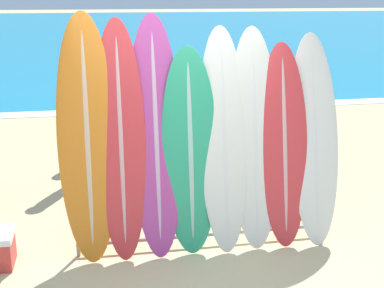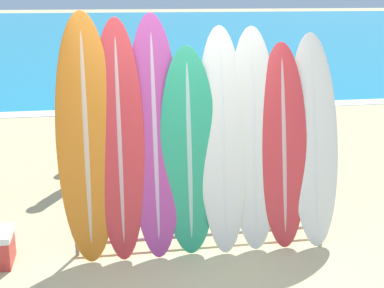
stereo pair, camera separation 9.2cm
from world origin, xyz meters
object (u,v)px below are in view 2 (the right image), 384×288
Objects in this scene: surfboard_slot_1 at (119,141)px; surfboard_slot_4 at (222,140)px; surfboard_slot_6 at (283,146)px; surfboard_rack at (205,203)px; surfboard_slot_2 at (155,137)px; surfboard_slot_5 at (254,139)px; surfboard_slot_7 at (314,140)px; surfboard_slot_0 at (86,139)px; person_mid_beach at (96,98)px; person_near_water at (76,118)px; surfboard_slot_3 at (189,152)px.

surfboard_slot_1 is 1.05m from surfboard_slot_4.
surfboard_slot_1 is at bearing 179.46° from surfboard_slot_6.
surfboard_rack is 1.13× the size of surfboard_slot_1.
surfboard_rack is 1.12× the size of surfboard_slot_2.
surfboard_slot_2 reaches higher than surfboard_slot_1.
surfboard_slot_5 is (0.52, 0.03, 0.67)m from surfboard_rack.
surfboard_rack is 1.22× the size of surfboard_slot_7.
surfboard_slot_0 is 1.38× the size of person_mid_beach.
surfboard_slot_0 is 1.01× the size of surfboard_slot_2.
surfboard_slot_5 is at bearing 3.24° from surfboard_rack.
surfboard_slot_1 reaches higher than person_mid_beach.
surfboard_slot_4 is 2.75m from person_near_water.
surfboard_slot_6 is 1.24× the size of person_near_water.
surfboard_slot_6 reaches higher than person_mid_beach.
surfboard_slot_2 is 1.15× the size of surfboard_slot_3.
surfboard_slot_5 is at bearing -0.94° from surfboard_slot_2.
surfboard_slot_3 is 1.35m from surfboard_slot_7.
person_near_water is (-0.20, 2.25, -0.29)m from surfboard_slot_0.
surfboard_rack is 0.89m from surfboard_slot_2.
person_mid_beach is at bearing 105.07° from surfboard_slot_3.
surfboard_slot_1 is 2.32m from person_near_water.
surfboard_slot_2 reaches higher than surfboard_slot_5.
surfboard_slot_1 is (-0.86, 0.02, 0.72)m from surfboard_rack.
surfboard_slot_0 is 0.68m from surfboard_slot_2.
surfboard_slot_2 is 1.10× the size of surfboard_slot_7.
surfboard_slot_4 reaches higher than person_near_water.
surfboard_slot_2 is 1.06× the size of surfboard_slot_5.
person_mid_beach is (-1.94, 3.50, -0.09)m from surfboard_slot_6.
surfboard_slot_7 is at bearing 1.70° from surfboard_rack.
surfboard_slot_3 is 0.37m from surfboard_slot_4.
surfboard_slot_0 is 1.03m from surfboard_slot_3.
person_near_water reaches higher than surfboard_rack.
person_near_water is 1.27m from person_mid_beach.
surfboard_slot_4 is at bearing 3.87° from surfboard_slot_3.
surfboard_rack is 2.69m from person_near_water.
person_near_water is at bearing 111.48° from surfboard_slot_2.
surfboard_slot_1 is at bearing -179.60° from surfboard_slot_7.
person_mid_beach is at bearing 119.04° from surfboard_slot_6.
surfboard_rack is at bearing 0.43° from surfboard_slot_3.
surfboard_slot_2 is 0.70m from surfboard_slot_4.
surfboard_rack is 3.71m from person_mid_beach.
surfboard_slot_1 is at bearing 178.62° from surfboard_rack.
person_mid_beach is (-0.25, 3.49, -0.22)m from surfboard_slot_1.
surfboard_rack is at bearing -1.07° from surfboard_slot_0.
person_near_water is (-2.56, 2.23, -0.17)m from surfboard_slot_7.
surfboard_slot_7 is at bearing 0.31° from surfboard_slot_0.
surfboard_slot_2 is 2.40m from person_near_water.
person_near_water is at bearing 121.37° from surfboard_rack.
person_near_water is (-1.38, 2.27, 0.46)m from surfboard_rack.
surfboard_slot_2 is at bearing 178.07° from surfboard_slot_4.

